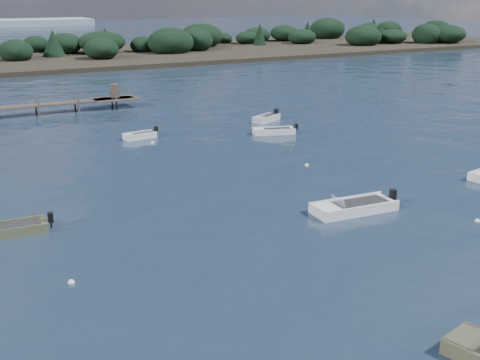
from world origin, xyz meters
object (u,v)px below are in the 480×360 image
tender_far_grey_b (266,120)px  tender_far_white (140,137)px  dinghy_extra_a (274,132)px  dinghy_mid_white_a (354,209)px  dinghy_mid_grey (8,232)px

tender_far_grey_b → tender_far_white: bearing=-176.1°
tender_far_white → dinghy_extra_a: bearing=-19.9°
dinghy_extra_a → tender_far_white: tender_far_white is taller
dinghy_mid_white_a → tender_far_white: 24.76m
dinghy_mid_grey → dinghy_mid_white_a: bearing=-18.4°
dinghy_extra_a → dinghy_mid_grey: bearing=-151.8°
dinghy_extra_a → dinghy_mid_grey: 29.14m
dinghy_extra_a → tender_far_grey_b: bearing=66.1°
dinghy_mid_grey → tender_far_white: bearing=52.0°
dinghy_mid_grey → tender_far_white: dinghy_mid_grey is taller
tender_far_grey_b → dinghy_mid_grey: bearing=-145.9°
tender_far_grey_b → dinghy_mid_white_a: (-9.04, -25.21, -0.01)m
tender_far_grey_b → dinghy_extra_a: bearing=-113.9°
dinghy_mid_grey → dinghy_extra_a: bearing=28.2°
dinghy_extra_a → dinghy_mid_white_a: 21.15m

